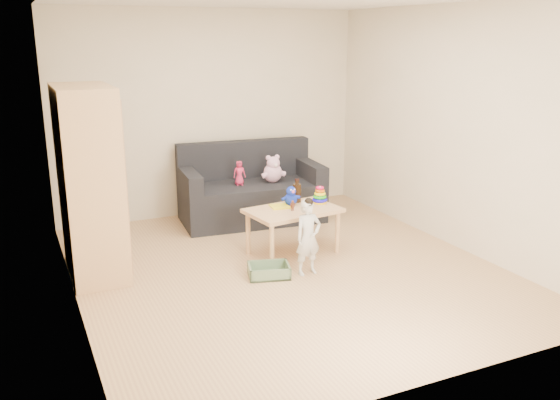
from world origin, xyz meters
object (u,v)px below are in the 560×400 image
sofa (252,202)px  toddler (308,238)px  play_table (293,231)px  wardrobe (90,183)px

sofa → toddler: 1.86m
sofa → play_table: (-0.05, -1.28, 0.01)m
wardrobe → toddler: (1.88, -0.91, -0.55)m
sofa → play_table: size_ratio=1.83×
play_table → toddler: size_ratio=1.30×
wardrobe → toddler: size_ratio=2.50×
wardrobe → sofa: bearing=24.7°
wardrobe → toddler: bearing=-25.9°
sofa → wardrobe: bearing=-150.1°
play_table → toddler: bearing=-101.2°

